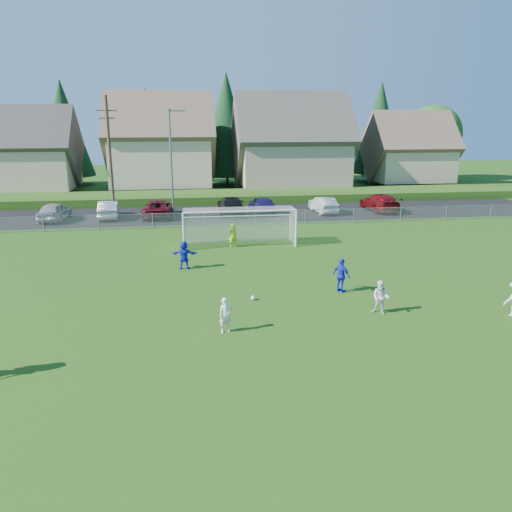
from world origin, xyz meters
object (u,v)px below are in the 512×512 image
object	(u,v)px
player_white_b	(381,297)
car_f	(323,205)
soccer_ball	(253,298)
car_a	(54,211)
car_c	(158,208)
car_d	(231,206)
car_e	(262,205)
player_blue_b	(184,255)
player_blue_a	(341,275)
player_white_a	(226,315)
goalkeeper	(233,235)
car_g	(380,202)
car_b	(109,209)
soccer_goal	(239,221)

from	to	relation	value
player_white_b	car_f	world-z (taller)	player_white_b
soccer_ball	car_a	xyz separation A→B (m)	(-13.72, 21.03, 0.65)
car_c	car_d	xyz separation A→B (m)	(6.30, 0.28, 0.05)
car_a	car_e	world-z (taller)	car_e
player_blue_b	car_e	distance (m)	17.88
player_blue_a	car_a	xyz separation A→B (m)	(-18.10, 20.48, -0.08)
car_e	car_f	bearing A→B (deg)	168.09
player_white_a	player_blue_a	bearing A→B (deg)	18.95
goalkeeper	car_c	world-z (taller)	goalkeeper
player_white_a	car_d	bearing A→B (deg)	69.47
car_c	car_f	world-z (taller)	car_c
player_blue_a	player_blue_b	xyz separation A→B (m)	(-7.53, 5.01, -0.04)
player_blue_b	car_a	bearing A→B (deg)	-45.75
car_d	player_blue_a	bearing A→B (deg)	99.85
player_blue_b	car_d	bearing A→B (deg)	-94.49
soccer_ball	player_blue_b	size ratio (longest dim) A/B	0.14
soccer_ball	goalkeeper	xyz separation A→B (m)	(0.04, 10.11, 0.68)
player_white_b	car_c	distance (m)	26.12
car_c	car_g	distance (m)	19.92
player_blue_a	player_white_b	bearing A→B (deg)	160.69
car_d	car_e	world-z (taller)	car_d
car_a	player_white_b	bearing A→B (deg)	134.32
car_f	car_a	bearing A→B (deg)	-2.77
car_c	car_d	bearing A→B (deg)	-176.24
player_white_a	car_b	xyz separation A→B (m)	(-7.87, 24.95, 0.03)
player_blue_b	car_c	distance (m)	16.09
car_b	car_g	bearing A→B (deg)	175.34
soccer_ball	soccer_goal	distance (m)	10.78
goalkeeper	car_b	distance (m)	14.84
player_white_a	player_blue_b	bearing A→B (deg)	85.31
player_white_a	player_blue_a	xyz separation A→B (m)	(5.95, 3.96, 0.13)
car_a	car_c	world-z (taller)	car_a
player_blue_a	soccer_goal	distance (m)	10.86
player_white_a	car_d	world-z (taller)	car_d
goalkeeper	car_e	bearing A→B (deg)	-115.72
car_c	soccer_ball	bearing A→B (deg)	104.98
player_white_a	car_c	size ratio (longest dim) A/B	0.27
goalkeeper	car_b	size ratio (longest dim) A/B	0.35
car_d	player_white_b	bearing A→B (deg)	100.64
car_f	soccer_goal	world-z (taller)	soccer_goal
player_blue_a	car_f	xyz separation A→B (m)	(4.91, 20.87, -0.13)
car_a	car_b	xyz separation A→B (m)	(4.29, 0.51, -0.02)
soccer_ball	car_e	size ratio (longest dim) A/B	0.05
soccer_ball	car_d	size ratio (longest dim) A/B	0.04
soccer_ball	car_d	bearing A→B (deg)	87.32
car_e	car_g	xyz separation A→B (m)	(10.81, -0.47, 0.02)
car_a	car_c	xyz separation A→B (m)	(8.44, 0.48, -0.03)
car_b	car_a	bearing A→B (deg)	2.12
player_blue_b	soccer_goal	distance (m)	6.32
soccer_ball	car_e	bearing A→B (deg)	80.12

